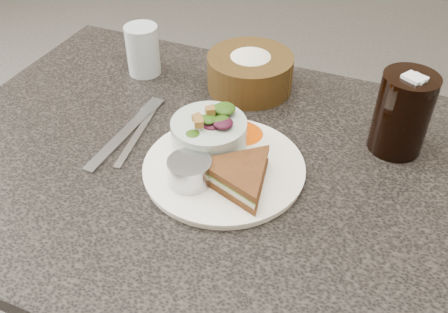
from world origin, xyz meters
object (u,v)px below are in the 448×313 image
salad_bowl (209,130)px  sandwich (240,176)px  water_glass (143,50)px  dinner_plate (224,168)px  dining_table (220,294)px  bread_basket (250,67)px  cola_glass (403,110)px  dressing_ramekin (190,171)px

salad_bowl → sandwich: bearing=-40.2°
water_glass → dinner_plate: bearing=-39.7°
dinner_plate → salad_bowl: 0.07m
dinner_plate → salad_bowl: size_ratio=2.07×
dining_table → water_glass: (-0.26, 0.21, 0.43)m
dinner_plate → bread_basket: 0.26m
salad_bowl → bread_basket: 0.22m
dining_table → salad_bowl: bearing=148.6°
dining_table → bread_basket: (-0.03, 0.23, 0.42)m
dinner_plate → sandwich: bearing=-40.6°
cola_glass → water_glass: bearing=173.6°
dining_table → sandwich: 0.41m
dining_table → water_glass: bearing=141.1°
dining_table → dinner_plate: bearing=-49.1°
dining_table → dinner_plate: size_ratio=3.89×
bread_basket → salad_bowl: bearing=-87.7°
dinner_plate → water_glass: bearing=140.3°
dining_table → sandwich: (0.06, -0.05, 0.41)m
cola_glass → sandwich: bearing=-135.4°
cola_glass → dining_table: bearing=-150.3°
dining_table → cola_glass: (0.26, 0.15, 0.45)m
dressing_ramekin → cola_glass: (0.28, 0.22, 0.04)m
bread_basket → cola_glass: size_ratio=1.11×
dinner_plate → water_glass: size_ratio=2.52×
dressing_ramekin → water_glass: (-0.24, 0.28, 0.02)m
water_glass → salad_bowl: bearing=-39.7°
dinner_plate → sandwich: 0.06m
dining_table → dressing_ramekin: bearing=-103.4°
sandwich → water_glass: (-0.31, 0.26, 0.02)m
bread_basket → water_glass: (-0.22, -0.03, 0.00)m
salad_bowl → dressing_ramekin: 0.09m
dinner_plate → bread_basket: bread_basket is taller
dining_table → bread_basket: size_ratio=5.96×
sandwich → dressing_ramekin: size_ratio=2.08×
dinner_plate → dining_table: bearing=130.9°
sandwich → cola_glass: (0.20, 0.20, 0.05)m
dressing_ramekin → cola_glass: cola_glass is taller
dining_table → dinner_plate: (0.02, -0.02, 0.38)m
dinner_plate → water_glass: 0.36m
salad_bowl → dressing_ramekin: bearing=-85.7°
sandwich → bread_basket: 0.30m
sandwich → bread_basket: size_ratio=0.85×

